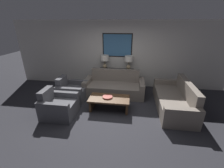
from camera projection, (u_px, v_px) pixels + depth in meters
ground_plane at (108, 117)px, 4.38m from camera, size 20.00×20.00×0.00m
back_wall at (117, 54)px, 6.12m from camera, size 8.65×0.12×2.65m
console_table at (116, 78)px, 6.25m from camera, size 1.41×0.35×0.77m
table_lamp_left at (105, 60)px, 6.02m from camera, size 0.32×0.32×0.57m
table_lamp_right at (129, 60)px, 5.89m from camera, size 0.32×0.32×0.57m
couch_by_back_wall at (114, 87)px, 5.65m from camera, size 2.19×0.94×0.89m
couch_by_side at (174, 100)px, 4.71m from camera, size 0.94×2.19×0.89m
coffee_table at (109, 101)px, 4.64m from camera, size 1.24×0.63×0.41m
decorative_bowl at (107, 97)px, 4.60m from camera, size 0.31×0.31×0.04m
armchair_near_back_wall at (72, 92)px, 5.28m from camera, size 0.91×0.85×0.81m
armchair_near_camera at (59, 106)px, 4.37m from camera, size 0.91×0.85×0.81m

